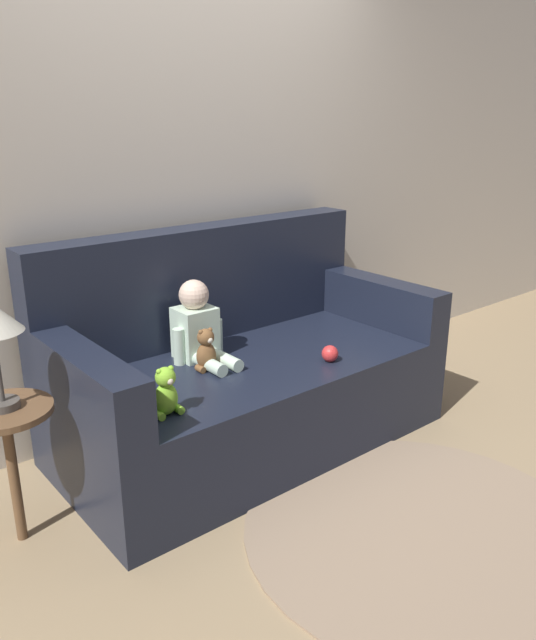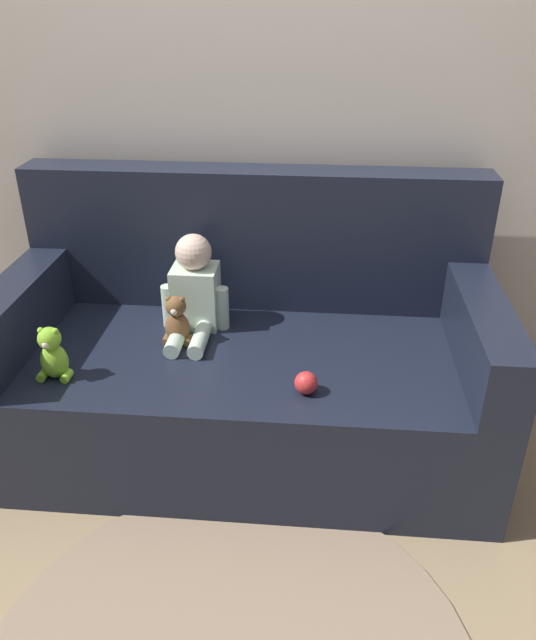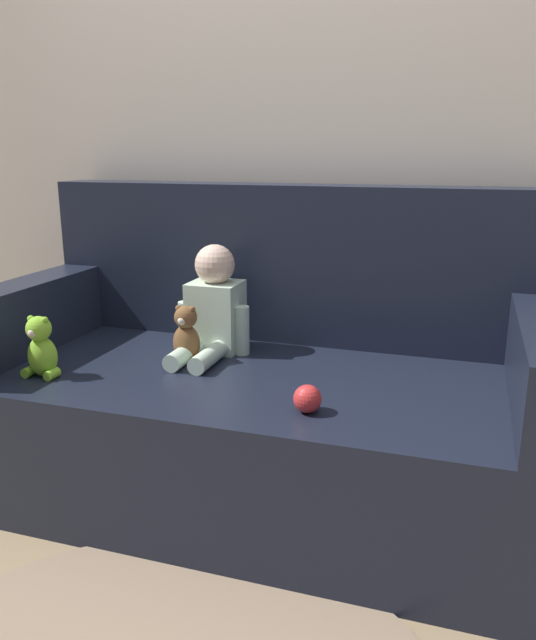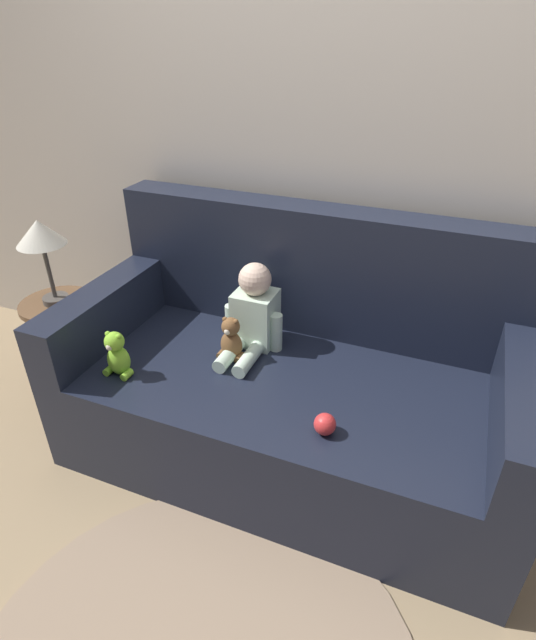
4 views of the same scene
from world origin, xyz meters
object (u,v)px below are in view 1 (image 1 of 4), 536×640
person_baby (198,328)px  teddy_bear_brown (206,350)px  toy_ball (330,354)px  couch (243,373)px  plush_toy_side (166,393)px

person_baby → teddy_bear_brown: size_ratio=1.95×
teddy_bear_brown → toy_ball: (0.51, -0.30, -0.05)m
couch → toy_ball: couch is taller
couch → plush_toy_side: couch is taller
couch → toy_ball: 0.47m
person_baby → toy_ball: size_ratio=4.84×
couch → person_baby: bearing=163.3°
teddy_bear_brown → person_baby: bearing=71.0°
person_baby → plush_toy_side: person_baby is taller
plush_toy_side → toy_ball: bearing=-1.0°
plush_toy_side → teddy_bear_brown: bearing=36.7°
person_baby → teddy_bear_brown: bearing=-109.0°
couch → plush_toy_side: (-0.64, -0.35, 0.21)m
person_baby → teddy_bear_brown: person_baby is taller
couch → teddy_bear_brown: size_ratio=9.53×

